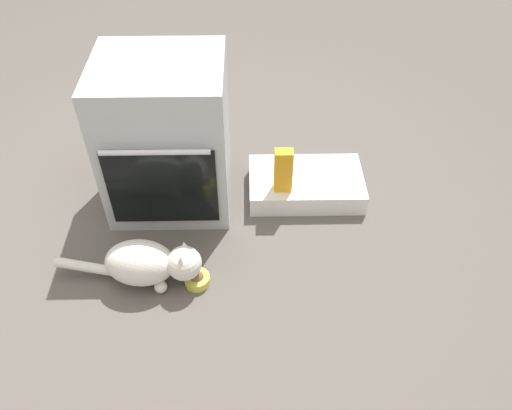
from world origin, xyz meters
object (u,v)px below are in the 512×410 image
food_bowl (197,279)px  oven (166,137)px  soda_can (286,165)px  juice_carton (283,170)px  pantry_cabinet (306,184)px  cat (149,263)px

food_bowl → oven: bearing=105.2°
soda_can → oven: bearing=-177.0°
food_bowl → juice_carton: juice_carton is taller
pantry_cabinet → cat: cat is taller
food_bowl → soda_can: bearing=55.0°
pantry_cabinet → cat: (-0.75, -0.57, 0.06)m
juice_carton → food_bowl: bearing=-129.2°
oven → juice_carton: oven is taller
pantry_cabinet → cat: bearing=-142.4°
cat → soda_can: soda_can is taller
oven → cat: (-0.05, -0.57, -0.26)m
food_bowl → cat: bearing=174.4°
food_bowl → soda_can: size_ratio=0.96×
food_bowl → cat: size_ratio=0.17×
pantry_cabinet → cat: size_ratio=0.89×
food_bowl → juice_carton: bearing=50.8°
oven → food_bowl: (0.16, -0.59, -0.36)m
cat → juice_carton: juice_carton is taller
cat → juice_carton: size_ratio=2.80×
cat → oven: bearing=90.8°
juice_carton → soda_can: size_ratio=2.00×
pantry_cabinet → oven: bearing=-179.3°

